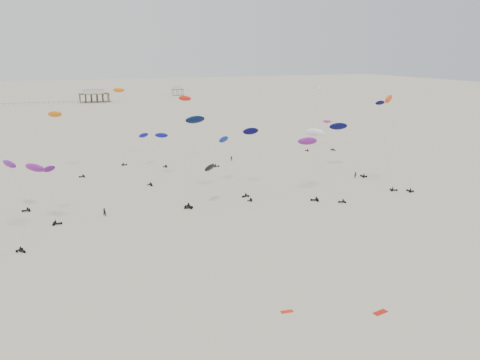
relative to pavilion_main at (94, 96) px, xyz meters
name	(u,v)px	position (x,y,z in m)	size (l,w,h in m)	color
ground_plane	(148,134)	(10.00, -150.00, -4.22)	(900.00, 900.00, 0.00)	beige
pavilion_main	(94,96)	(0.00, 0.00, 0.00)	(21.00, 13.00, 9.80)	brown
pavilion_small	(178,91)	(70.00, 30.00, -0.74)	(9.00, 7.00, 8.00)	brown
pier_fence	(16,104)	(-52.00, 0.00, -3.45)	(80.20, 0.20, 1.50)	black
rig_0	(317,102)	(62.34, -207.73, 13.48)	(8.83, 5.98, 23.46)	black
rig_1	(149,143)	(-1.28, -212.37, 3.37)	(8.97, 6.46, 11.63)	black
rig_2	(205,176)	(3.22, -256.74, 3.10)	(9.10, 4.51, 10.61)	black
rig_3	(330,133)	(68.65, -207.52, 1.36)	(4.97, 11.65, 12.47)	black
rig_4	(194,135)	(3.29, -247.88, 11.51)	(9.28, 13.93, 21.66)	black
rig_5	(251,141)	(18.60, -247.94, 8.84)	(8.11, 13.44, 18.69)	black
rig_6	(33,179)	(-33.92, -257.66, 6.41)	(7.15, 18.56, 18.39)	black
rig_7	(120,106)	(-7.92, -198.58, 13.93)	(4.56, 14.09, 25.14)	black
rig_8	(342,133)	(53.83, -237.27, 7.24)	(6.35, 16.48, 17.61)	black
rig_9	(60,126)	(-27.20, -207.95, 9.64)	(8.86, 15.13, 21.35)	black
rig_10	(12,171)	(-38.83, -243.42, 5.11)	(5.81, 6.06, 12.23)	black
rig_11	(52,192)	(-30.67, -252.69, 1.79)	(3.33, 10.70, 12.41)	black
rig_12	(229,153)	(14.25, -243.28, 5.18)	(4.54, 17.41, 18.13)	black
rig_13	(313,150)	(30.93, -258.95, 7.59)	(8.49, 12.10, 16.57)	black
rig_14	(191,113)	(13.41, -210.37, 12.22)	(9.50, 16.28, 24.28)	black
rig_15	(392,113)	(52.77, -260.97, 16.25)	(8.21, 9.58, 25.29)	black
rig_17	(315,145)	(32.40, -257.46, 8.59)	(7.22, 11.37, 17.39)	black
rig_18	(387,147)	(50.84, -262.53, 7.74)	(7.52, 4.03, 23.99)	black
rig_19	(158,150)	(-2.02, -228.95, 4.39)	(8.35, 11.05, 14.82)	black
spectator_0	(105,216)	(-20.25, -255.55, -4.22)	(0.82, 0.56, 2.26)	black
spectator_1	(355,178)	(51.85, -248.61, -4.22)	(1.02, 0.60, 2.09)	black
spectator_3	(231,161)	(25.79, -214.49, -4.22)	(0.73, 0.50, 2.00)	black
grounded_kite_a	(380,313)	(11.65, -311.71, -4.22)	(2.20, 0.90, 0.08)	#B61B0B
grounded_kite_b	(287,312)	(-0.58, -306.60, -4.22)	(1.80, 0.70, 0.07)	red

